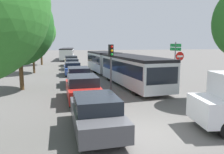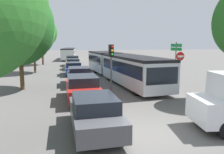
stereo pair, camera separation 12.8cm
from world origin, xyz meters
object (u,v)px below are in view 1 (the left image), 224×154
object	(u,v)px
tree_left_distant	(40,32)
queued_car_tan	(71,61)
queued_car_graphite	(96,113)
queued_car_red	(83,88)
queued_car_silver	(72,64)
tree_left_mid	(18,25)
queued_car_navy	(79,76)
direction_sign_post	(175,54)
no_entry_sign	(179,64)
traffic_light	(111,57)
queued_car_blue	(72,68)
city_bus_rear	(67,53)
articulated_bus	(118,65)
tree_left_far	(32,32)

from	to	relation	value
tree_left_distant	queued_car_tan	bearing A→B (deg)	-28.06
queued_car_graphite	queued_car_red	distance (m)	4.92
queued_car_silver	tree_left_mid	size ratio (longest dim) A/B	0.53
queued_car_navy	direction_sign_post	size ratio (longest dim) A/B	1.21
no_entry_sign	tree_left_mid	world-z (taller)	tree_left_mid
queued_car_red	traffic_light	xyz separation A→B (m)	(2.37, 2.55, 1.72)
queued_car_graphite	queued_car_blue	bearing A→B (deg)	-0.41
queued_car_red	tree_left_mid	size ratio (longest dim) A/B	0.58
queued_car_blue	traffic_light	distance (m)	9.07
tree_left_distant	queued_car_blue	bearing A→B (deg)	-70.91
city_bus_rear	queued_car_navy	distance (m)	28.87
queued_car_red	queued_car_navy	xyz separation A→B (m)	(0.15, 5.15, -0.02)
queued_car_tan	tree_left_mid	world-z (taller)	tree_left_mid
articulated_bus	tree_left_far	xyz separation A→B (m)	(-8.52, 6.48, 3.29)
queued_car_blue	queued_car_silver	size ratio (longest dim) A/B	0.99
traffic_light	tree_left_mid	world-z (taller)	tree_left_mid
no_entry_sign	tree_left_distant	size ratio (longest dim) A/B	0.37
traffic_light	tree_left_mid	distance (m)	7.11
tree_left_mid	tree_left_far	distance (m)	9.62
articulated_bus	queued_car_red	world-z (taller)	articulated_bus
direction_sign_post	queued_car_red	bearing A→B (deg)	16.30
queued_car_tan	traffic_light	xyz separation A→B (m)	(2.19, -18.52, 1.72)
traffic_light	tree_left_mid	bearing A→B (deg)	-117.65
articulated_bus	direction_sign_post	xyz separation A→B (m)	(4.75, -2.37, 1.13)
city_bus_rear	no_entry_sign	bearing A→B (deg)	-161.56
city_bus_rear	tree_left_far	size ratio (longest dim) A/B	1.51
tree_left_mid	queued_car_graphite	bearing A→B (deg)	-64.56
queued_car_navy	no_entry_sign	size ratio (longest dim) A/B	1.54
queued_car_navy	queued_car_tan	distance (m)	15.93
no_entry_sign	tree_left_far	distance (m)	16.95
articulated_bus	traffic_light	xyz separation A→B (m)	(-1.72, -4.62, 1.07)
queued_car_graphite	no_entry_sign	xyz separation A→B (m)	(7.83, 7.29, 1.14)
tree_left_far	tree_left_distant	bearing A→B (deg)	89.77
city_bus_rear	queued_car_silver	bearing A→B (deg)	-175.19
city_bus_rear	direction_sign_post	size ratio (longest dim) A/B	3.13
traffic_light	tree_left_far	distance (m)	13.21
queued_car_silver	tree_left_mid	world-z (taller)	tree_left_mid
queued_car_blue	tree_left_distant	bearing A→B (deg)	18.09
queued_car_tan	tree_left_distant	world-z (taller)	tree_left_distant
queued_car_blue	queued_car_silver	bearing A→B (deg)	-3.12
queued_car_navy	queued_car_tan	xyz separation A→B (m)	(0.03, 15.93, 0.02)
queued_car_blue	queued_car_silver	xyz separation A→B (m)	(0.19, 5.26, 0.00)
queued_car_graphite	city_bus_rear	bearing A→B (deg)	-0.84
queued_car_graphite	queued_car_red	size ratio (longest dim) A/B	0.95
city_bus_rear	queued_car_blue	distance (m)	22.92
city_bus_rear	direction_sign_post	world-z (taller)	direction_sign_post
tree_left_far	no_entry_sign	bearing A→B (deg)	-42.48
direction_sign_post	tree_left_far	distance (m)	16.10
queued_car_silver	tree_left_distant	distance (m)	9.56
traffic_light	no_entry_sign	xyz separation A→B (m)	(5.52, -0.18, -0.62)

